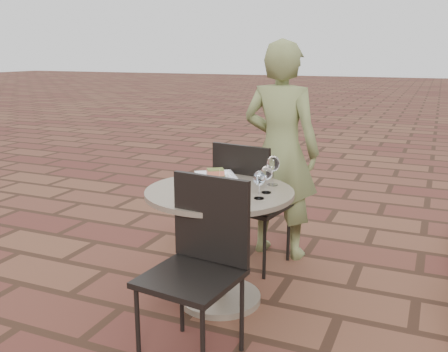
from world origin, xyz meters
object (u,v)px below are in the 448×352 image
at_px(chair_near, 200,253).
at_px(plate_sliders, 224,188).
at_px(cafe_table, 220,228).
at_px(plate_salmon, 215,176).
at_px(plate_tuna, 207,194).
at_px(chair_far, 248,196).
at_px(diner, 281,151).

xyz_separation_m(chair_near, plate_sliders, (-0.08, 0.49, 0.21)).
height_order(cafe_table, plate_salmon, plate_salmon).
bearing_deg(plate_tuna, chair_near, -69.70).
bearing_deg(plate_salmon, plate_sliders, -57.15).
bearing_deg(plate_sliders, plate_tuna, -113.90).
height_order(chair_far, plate_tuna, chair_far).
distance_m(cafe_table, diner, 0.96).
relative_size(chair_near, diner, 0.57).
distance_m(chair_far, diner, 0.47).
distance_m(chair_far, chair_near, 1.07).
xyz_separation_m(chair_far, plate_sliders, (0.06, -0.57, 0.21)).
xyz_separation_m(cafe_table, plate_tuna, (-0.01, -0.16, 0.26)).
bearing_deg(plate_tuna, diner, 83.66).
bearing_deg(plate_sliders, diner, 86.12).
xyz_separation_m(chair_far, chair_near, (0.14, -1.06, 0.00)).
distance_m(diner, plate_salmon, 0.70).
bearing_deg(chair_near, cafe_table, 110.28).
bearing_deg(chair_far, plate_tuna, 99.83).
bearing_deg(diner, cafe_table, 87.83).
bearing_deg(plate_tuna, cafe_table, 87.28).
height_order(chair_far, plate_salmon, chair_far).
xyz_separation_m(cafe_table, plate_sliders, (0.05, -0.04, 0.27)).
bearing_deg(plate_sliders, cafe_table, 138.04).
height_order(chair_far, chair_near, same).
distance_m(cafe_table, plate_salmon, 0.38).
relative_size(chair_near, plate_tuna, 3.20).
distance_m(cafe_table, plate_sliders, 0.28).
bearing_deg(plate_salmon, chair_near, -71.19).
distance_m(cafe_table, chair_near, 0.55).
height_order(chair_near, diner, diner).
height_order(plate_salmon, plate_sliders, plate_sliders).
bearing_deg(plate_salmon, diner, 69.70).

